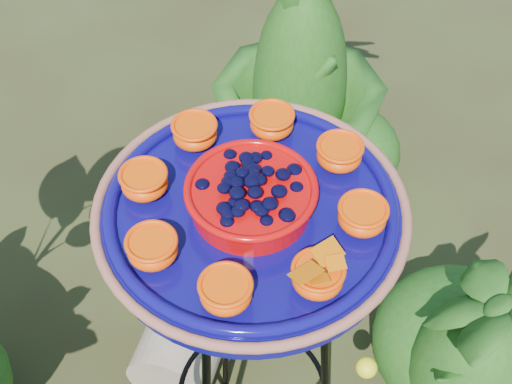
% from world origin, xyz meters
% --- Properties ---
extents(tripod_stand, '(0.45, 0.45, 0.94)m').
position_xyz_m(tripod_stand, '(-0.01, -0.14, 0.57)').
color(tripod_stand, black).
rests_on(tripod_stand, ground).
extents(feeder_dish, '(0.63, 0.63, 0.11)m').
position_xyz_m(feeder_dish, '(-0.01, -0.14, 0.98)').
color(feeder_dish, '#0C0863').
rests_on(feeder_dish, tripod_stand).
extents(driftwood_log, '(0.69, 0.49, 0.22)m').
position_xyz_m(driftwood_log, '(0.21, 0.25, 0.11)').
color(driftwood_log, tan).
rests_on(driftwood_log, ground).
extents(shrub_back_right, '(0.76, 0.76, 0.97)m').
position_xyz_m(shrub_back_right, '(0.79, 0.41, 0.48)').
color(shrub_back_right, '#234C14').
rests_on(shrub_back_right, ground).
extents(shrub_front_right, '(0.37, 0.26, 0.69)m').
position_xyz_m(shrub_front_right, '(0.41, -0.46, 0.34)').
color(shrub_front_right, '#234C14').
rests_on(shrub_front_right, ground).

